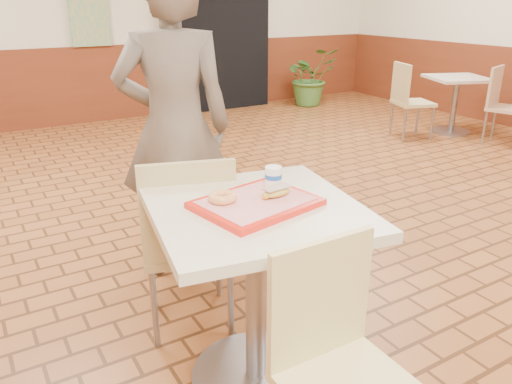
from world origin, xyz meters
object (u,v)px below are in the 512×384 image
main_table (256,268)px  long_john_donut (276,192)px  ring_donut (222,197)px  customer (175,129)px  chair_second_front (503,102)px  chair_second_left (408,97)px  serving_tray (256,203)px  paper_cup (273,177)px  potted_plant (310,77)px  chair_main_front (338,358)px  second_table (456,95)px  chair_main_back (188,237)px

main_table → long_john_donut: (0.09, -0.01, 0.32)m
main_table → ring_donut: ring_donut is taller
main_table → customer: size_ratio=0.46×
chair_second_front → chair_second_left: bearing=116.9°
main_table → chair_second_front: chair_second_front is taller
serving_tray → long_john_donut: long_john_donut is taller
customer → long_john_donut: (-0.02, -1.09, -0.02)m
paper_cup → chair_second_front: 4.66m
chair_second_left → serving_tray: bearing=145.2°
chair_second_left → potted_plant: size_ratio=1.01×
customer → paper_cup: (0.03, -0.99, 0.01)m
ring_donut → paper_cup: size_ratio=1.27×
main_table → ring_donut: bearing=155.4°
long_john_donut → chair_second_left: 4.45m
main_table → customer: bearing=84.3°
chair_main_front → chair_second_front: 5.03m
main_table → chair_main_front: 0.54m
customer → serving_tray: 1.08m
customer → second_table: size_ratio=2.59×
main_table → long_john_donut: size_ratio=6.15×
long_john_donut → second_table: long_john_donut is taller
serving_tray → chair_second_left: chair_second_left is taller
paper_cup → chair_second_left: bearing=35.7°
customer → second_table: bearing=-140.9°
chair_main_back → chair_second_front: bearing=-145.4°
ring_donut → main_table: bearing=-24.6°
chair_main_back → serving_tray: 0.59m
chair_main_back → potted_plant: (3.96, 4.34, -0.08)m
chair_second_front → paper_cup: bearing=-175.7°
second_table → customer: bearing=-161.5°
long_john_donut → paper_cup: (0.05, 0.09, 0.03)m
potted_plant → chair_second_front: bearing=-79.6°
chair_main_front → customer: bearing=86.5°
main_table → potted_plant: size_ratio=0.95×
chair_main_front → second_table: 5.32m
chair_second_front → customer: bearing=172.1°
second_table → chair_second_front: size_ratio=0.79×
chair_second_left → chair_second_front: chair_second_left is taller
customer → ring_donut: 1.05m
serving_tray → paper_cup: (0.13, 0.09, 0.06)m
main_table → chair_second_front: size_ratio=0.96×
paper_cup → chair_main_back: bearing=119.4°
customer → paper_cup: size_ratio=20.60×
main_table → second_table: main_table is taller
chair_second_left → second_table: bearing=-79.6°
customer → chair_second_left: bearing=-136.0°
main_table → potted_plant: (3.87, 4.83, -0.12)m
serving_tray → long_john_donut: (0.09, -0.01, 0.03)m
chair_main_front → second_table: size_ratio=1.26×
chair_main_front → second_table: chair_main_front is taller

